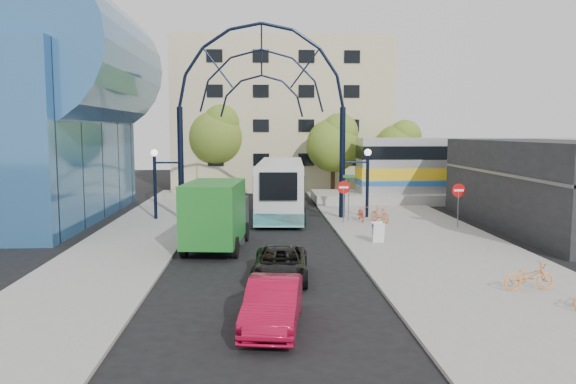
{
  "coord_description": "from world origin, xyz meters",
  "views": [
    {
      "loc": [
        -0.18,
        -20.74,
        5.55
      ],
      "look_at": [
        1.2,
        6.0,
        2.62
      ],
      "focal_mm": 35.0,
      "sensor_mm": 36.0,
      "label": 1
    }
  ],
  "objects": [
    {
      "name": "tree_north_a",
      "position": [
        6.12,
        25.93,
        4.61
      ],
      "size": [
        4.48,
        4.48,
        7.0
      ],
      "color": "#382314",
      "rests_on": "ground"
    },
    {
      "name": "bike_near_b",
      "position": [
        6.96,
        11.86,
        0.62
      ],
      "size": [
        1.18,
        1.68,
        0.99
      ],
      "primitive_type": "imported",
      "rotation": [
        0.0,
        0.0,
        0.49
      ],
      "color": "orange",
      "rests_on": "sidewalk_east"
    },
    {
      "name": "do_not_enter_sign",
      "position": [
        11.0,
        10.0,
        1.98
      ],
      "size": [
        0.76,
        0.07,
        2.48
      ],
      "color": "slate",
      "rests_on": "sidewalk_east"
    },
    {
      "name": "sidewalk_east",
      "position": [
        8.0,
        4.0,
        0.06
      ],
      "size": [
        8.0,
        56.0,
        0.12
      ],
      "primitive_type": "cube",
      "color": "gray",
      "rests_on": "ground"
    },
    {
      "name": "stop_sign",
      "position": [
        4.8,
        12.0,
        1.99
      ],
      "size": [
        0.8,
        0.07,
        2.5
      ],
      "color": "slate",
      "rests_on": "sidewalk_east"
    },
    {
      "name": "train_platform",
      "position": [
        20.0,
        22.0,
        0.4
      ],
      "size": [
        32.0,
        5.0,
        0.8
      ],
      "primitive_type": "cube",
      "color": "gray",
      "rests_on": "ground"
    },
    {
      "name": "black_suv",
      "position": [
        0.59,
        -0.28,
        0.6
      ],
      "size": [
        2.3,
        4.48,
        1.21
      ],
      "primitive_type": "imported",
      "rotation": [
        0.0,
        0.0,
        -0.07
      ],
      "color": "black",
      "rests_on": "ground"
    },
    {
      "name": "green_truck",
      "position": [
        -2.18,
        5.55,
        1.61
      ],
      "size": [
        2.95,
        6.58,
        3.23
      ],
      "rotation": [
        0.0,
        0.0,
        -0.1
      ],
      "color": "black",
      "rests_on": "ground"
    },
    {
      "name": "bike_near_a",
      "position": [
        5.99,
        12.6,
        0.58
      ],
      "size": [
        0.61,
        1.74,
        0.91
      ],
      "primitive_type": "imported",
      "rotation": [
        0.0,
        0.0,
        -0.0
      ],
      "color": "red",
      "rests_on": "sidewalk_east"
    },
    {
      "name": "ground",
      "position": [
        0.0,
        0.0,
        0.0
      ],
      "size": [
        120.0,
        120.0,
        0.0
      ],
      "primitive_type": "plane",
      "color": "black",
      "rests_on": "ground"
    },
    {
      "name": "commercial_block_east",
      "position": [
        16.0,
        10.0,
        2.5
      ],
      "size": [
        6.0,
        16.0,
        5.0
      ],
      "primitive_type": "cube",
      "color": "black",
      "rests_on": "ground"
    },
    {
      "name": "train_car",
      "position": [
        20.0,
        22.0,
        2.9
      ],
      "size": [
        25.1,
        3.05,
        4.2
      ],
      "color": "#B7B7BC",
      "rests_on": "train_platform"
    },
    {
      "name": "gateway_arch",
      "position": [
        0.0,
        14.0,
        8.56
      ],
      "size": [
        13.64,
        0.44,
        12.1
      ],
      "color": "black",
      "rests_on": "ground"
    },
    {
      "name": "tree_north_b",
      "position": [
        -3.88,
        29.93,
        5.27
      ],
      "size": [
        5.12,
        5.12,
        8.0
      ],
      "color": "#382314",
      "rests_on": "ground"
    },
    {
      "name": "city_bus",
      "position": [
        1.24,
        16.19,
        1.84
      ],
      "size": [
        3.61,
        12.94,
        3.51
      ],
      "rotation": [
        0.0,
        0.0,
        -0.06
      ],
      "color": "silver",
      "rests_on": "ground"
    },
    {
      "name": "tree_north_c",
      "position": [
        12.12,
        27.93,
        4.28
      ],
      "size": [
        4.16,
        4.16,
        6.5
      ],
      "color": "#382314",
      "rests_on": "ground"
    },
    {
      "name": "plaza_west",
      "position": [
        -6.5,
        6.0,
        0.06
      ],
      "size": [
        5.0,
        50.0,
        0.12
      ],
      "primitive_type": "cube",
      "color": "gray",
      "rests_on": "ground"
    },
    {
      "name": "bike_far_a",
      "position": [
        9.01,
        -2.45,
        0.6
      ],
      "size": [
        1.86,
        0.8,
        0.95
      ],
      "primitive_type": "imported",
      "rotation": [
        0.0,
        0.0,
        1.66
      ],
      "color": "orange",
      "rests_on": "sidewalk_east"
    },
    {
      "name": "red_sedan",
      "position": [
        0.19,
        -5.35,
        0.69
      ],
      "size": [
        1.97,
        4.32,
        1.37
      ],
      "primitive_type": "imported",
      "rotation": [
        0.0,
        0.0,
        -0.13
      ],
      "color": "maroon",
      "rests_on": "ground"
    },
    {
      "name": "street_name_sign",
      "position": [
        5.2,
        12.6,
        2.13
      ],
      "size": [
        0.7,
        0.7,
        2.8
      ],
      "color": "slate",
      "rests_on": "sidewalk_east"
    },
    {
      "name": "apartment_block",
      "position": [
        2.0,
        34.97,
        7.0
      ],
      "size": [
        20.0,
        12.1,
        14.0
      ],
      "color": "#C7B78A",
      "rests_on": "ground"
    },
    {
      "name": "sandwich_board",
      "position": [
        5.6,
        5.98,
        0.74
      ],
      "size": [
        0.55,
        0.61,
        0.99
      ],
      "color": "white",
      "rests_on": "sidewalk_east"
    },
    {
      "name": "transit_hall",
      "position": [
        -15.3,
        15.0,
        6.7
      ],
      "size": [
        16.5,
        18.0,
        14.5
      ],
      "color": "#316297",
      "rests_on": "ground"
    }
  ]
}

